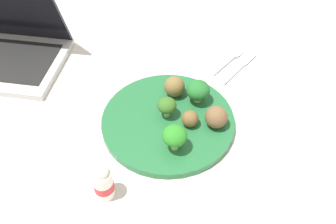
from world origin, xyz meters
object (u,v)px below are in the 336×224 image
object	(u,v)px
meatball_front_right	(216,117)
meatball_mid_right	(175,87)
plate	(168,121)
yogurt_bottle	(105,185)
napkin	(232,66)
knife	(240,66)
broccoli_floret_back_right	(167,106)
meatball_center	(190,119)
broccoli_floret_back_left	(198,90)
broccoli_floret_mid_left	(175,136)
fork	(228,60)

from	to	relation	value
meatball_front_right	meatball_mid_right	bearing A→B (deg)	76.21
plate	yogurt_bottle	xyz separation A→B (m)	(-0.20, -0.00, 0.03)
meatball_front_right	napkin	bearing A→B (deg)	16.74
napkin	knife	distance (m)	0.02
broccoli_floret_back_right	plate	bearing A→B (deg)	-133.89
broccoli_floret_back_right	meatball_center	distance (m)	0.05
meatball_mid_right	broccoli_floret_back_left	bearing A→B (deg)	-79.21
meatball_front_right	napkin	distance (m)	0.22
knife	plate	bearing A→B (deg)	169.28
plate	meatball_center	bearing A→B (deg)	-76.19
broccoli_floret_back_right	knife	world-z (taller)	broccoli_floret_back_right
broccoli_floret_mid_left	broccoli_floret_back_right	bearing A→B (deg)	43.42
broccoli_floret_mid_left	meatball_mid_right	world-z (taller)	broccoli_floret_mid_left
plate	meatball_mid_right	distance (m)	0.08
meatball_center	yogurt_bottle	xyz separation A→B (m)	(-0.21, 0.04, 0.00)
meatball_mid_right	yogurt_bottle	size ratio (longest dim) A/B	0.61
meatball_center	knife	distance (m)	0.24
broccoli_floret_back_left	broccoli_floret_back_right	bearing A→B (deg)	156.45
meatball_mid_right	yogurt_bottle	world-z (taller)	yogurt_bottle
fork	knife	size ratio (longest dim) A/B	0.83
napkin	meatball_center	bearing A→B (deg)	-175.77
meatball_mid_right	meatball_front_right	size ratio (longest dim) A/B	0.98
broccoli_floret_back_right	knife	distance (m)	0.25
plate	napkin	xyz separation A→B (m)	(0.25, -0.03, -0.01)
napkin	meatball_mid_right	bearing A→B (deg)	161.80
yogurt_bottle	plate	bearing A→B (deg)	1.24
plate	knife	world-z (taller)	plate
meatball_front_right	meatball_center	bearing A→B (deg)	122.79
plate	meatball_mid_right	bearing A→B (deg)	22.66
plate	meatball_center	distance (m)	0.05
napkin	broccoli_floret_mid_left	bearing A→B (deg)	-175.45
meatball_mid_right	fork	bearing A→B (deg)	-12.45
plate	meatball_front_right	size ratio (longest dim) A/B	6.01
plate	meatball_center	world-z (taller)	meatball_center
meatball_front_right	knife	size ratio (longest dim) A/B	0.32
meatball_mid_right	meatball_front_right	bearing A→B (deg)	-103.79
broccoli_floret_back_left	yogurt_bottle	size ratio (longest dim) A/B	0.70
plate	broccoli_floret_back_right	world-z (taller)	broccoli_floret_back_right
fork	napkin	bearing A→B (deg)	-117.82
broccoli_floret_back_left	yogurt_bottle	bearing A→B (deg)	176.00
broccoli_floret_back_right	broccoli_floret_mid_left	distance (m)	0.09
broccoli_floret_back_right	meatball_front_right	world-z (taller)	meatball_front_right
broccoli_floret_mid_left	napkin	bearing A→B (deg)	4.55
knife	yogurt_bottle	xyz separation A→B (m)	(-0.45, 0.04, 0.03)
fork	knife	world-z (taller)	same
napkin	yogurt_bottle	xyz separation A→B (m)	(-0.45, 0.02, 0.03)
broccoli_floret_mid_left	napkin	size ratio (longest dim) A/B	0.33
meatball_center	meatball_mid_right	size ratio (longest dim) A/B	0.76
broccoli_floret_back_left	fork	world-z (taller)	broccoli_floret_back_left
meatball_center	fork	bearing A→B (deg)	8.04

